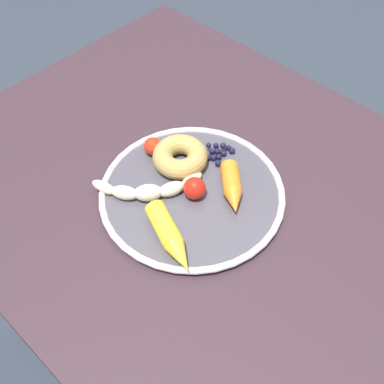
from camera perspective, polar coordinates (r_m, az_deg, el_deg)
name	(u,v)px	position (r m, az deg, el deg)	size (l,w,h in m)	color
ground_plane	(206,344)	(1.46, 1.66, -17.93)	(6.00, 6.00, 0.00)	#2E3645
dining_table	(213,222)	(0.91, 2.54, -3.69)	(1.04, 0.78, 0.71)	#372630
plate	(192,193)	(0.82, 0.00, -0.13)	(0.33, 0.33, 0.02)	#494754
banana	(148,190)	(0.81, -5.37, 0.30)	(0.14, 0.16, 0.03)	beige
carrot_orange	(232,188)	(0.81, 4.92, 0.49)	(0.10, 0.09, 0.03)	orange
carrot_yellow	(171,237)	(0.74, -2.62, -5.54)	(0.14, 0.08, 0.03)	yellow
donut	(179,157)	(0.85, -1.57, 4.25)	(0.10, 0.10, 0.04)	tan
blueberry_pile	(219,153)	(0.88, 3.27, 4.80)	(0.05, 0.06, 0.02)	#191638
tomato_near	(153,146)	(0.87, -4.80, 5.56)	(0.03, 0.03, 0.03)	red
tomato_mid	(194,188)	(0.80, 0.30, 0.47)	(0.04, 0.04, 0.04)	red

